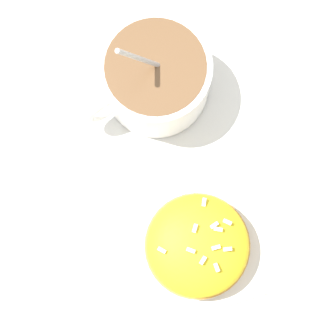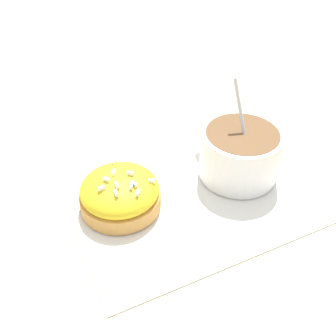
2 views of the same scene
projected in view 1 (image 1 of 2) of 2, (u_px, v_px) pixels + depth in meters
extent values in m
plane|color=#C6B793|center=(176.00, 165.00, 0.51)|extent=(3.00, 3.00, 0.00)
cube|color=white|center=(176.00, 164.00, 0.51)|extent=(0.28, 0.25, 0.00)
cylinder|color=white|center=(154.00, 78.00, 0.49)|extent=(0.09, 0.09, 0.06)
cylinder|color=brown|center=(154.00, 69.00, 0.46)|extent=(0.08, 0.08, 0.01)
torus|color=white|center=(103.00, 109.00, 0.48)|extent=(0.02, 0.04, 0.04)
ellipsoid|color=silver|center=(125.00, 95.00, 0.51)|extent=(0.02, 0.03, 0.01)
cylinder|color=silver|center=(161.00, 63.00, 0.46)|extent=(0.01, 0.06, 0.11)
cylinder|color=#D19347|center=(197.00, 246.00, 0.49)|extent=(0.09, 0.09, 0.02)
ellipsoid|color=yellow|center=(197.00, 246.00, 0.47)|extent=(0.09, 0.09, 0.03)
cube|color=white|center=(198.00, 227.00, 0.45)|extent=(0.01, 0.01, 0.00)
cube|color=white|center=(216.00, 247.00, 0.45)|extent=(0.00, 0.01, 0.00)
cube|color=white|center=(227.00, 249.00, 0.45)|extent=(0.00, 0.01, 0.00)
cube|color=white|center=(191.00, 250.00, 0.45)|extent=(0.01, 0.01, 0.00)
cube|color=white|center=(204.00, 202.00, 0.46)|extent=(0.01, 0.01, 0.00)
cube|color=white|center=(217.00, 267.00, 0.45)|extent=(0.01, 0.00, 0.00)
cube|color=white|center=(218.00, 229.00, 0.46)|extent=(0.01, 0.01, 0.00)
cube|color=white|center=(214.00, 225.00, 0.46)|extent=(0.01, 0.01, 0.00)
cube|color=white|center=(162.00, 250.00, 0.46)|extent=(0.01, 0.01, 0.00)
cube|color=white|center=(227.00, 222.00, 0.46)|extent=(0.01, 0.01, 0.00)
cube|color=white|center=(201.00, 261.00, 0.45)|extent=(0.01, 0.01, 0.00)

